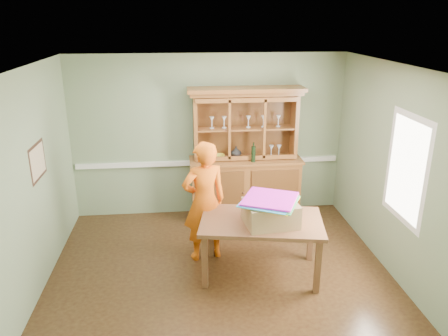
{
  "coord_description": "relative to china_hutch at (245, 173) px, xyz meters",
  "views": [
    {
      "loc": [
        -0.47,
        -5.01,
        3.25
      ],
      "look_at": [
        0.09,
        0.4,
        1.34
      ],
      "focal_mm": 35.0,
      "sensor_mm": 36.0,
      "label": 1
    }
  ],
  "objects": [
    {
      "name": "ceiling",
      "position": [
        -0.58,
        -1.75,
        1.93
      ],
      "size": [
        4.5,
        4.5,
        0.0
      ],
      "primitive_type": "plane",
      "rotation": [
        3.14,
        0.0,
        0.0
      ],
      "color": "white",
      "rests_on": "wall_back"
    },
    {
      "name": "wall_right",
      "position": [
        1.67,
        -1.75,
        0.58
      ],
      "size": [
        0.0,
        4.0,
        4.0
      ],
      "primitive_type": "plane",
      "rotation": [
        1.57,
        0.0,
        -1.57
      ],
      "color": "gray",
      "rests_on": "floor"
    },
    {
      "name": "wall_front",
      "position": [
        -0.58,
        -3.75,
        0.58
      ],
      "size": [
        4.5,
        0.0,
        4.5
      ],
      "primitive_type": "plane",
      "rotation": [
        -1.57,
        0.0,
        0.0
      ],
      "color": "gray",
      "rests_on": "floor"
    },
    {
      "name": "cardboard_box",
      "position": [
        0.03,
        -1.91,
        0.16
      ],
      "size": [
        0.69,
        0.58,
        0.29
      ],
      "primitive_type": "cube",
      "rotation": [
        0.0,
        0.0,
        0.12
      ],
      "color": "#93744B",
      "rests_on": "dining_table"
    },
    {
      "name": "person",
      "position": [
        -0.76,
        -1.31,
        0.09
      ],
      "size": [
        0.71,
        0.56,
        1.71
      ],
      "primitive_type": "imported",
      "rotation": [
        0.0,
        0.0,
        3.41
      ],
      "color": "#E45D0E",
      "rests_on": "floor"
    },
    {
      "name": "floor",
      "position": [
        -0.58,
        -1.75,
        -0.77
      ],
      "size": [
        4.5,
        4.5,
        0.0
      ],
      "primitive_type": "plane",
      "color": "#483117",
      "rests_on": "ground"
    },
    {
      "name": "dining_table",
      "position": [
        -0.05,
        -1.79,
        -0.08
      ],
      "size": [
        1.69,
        1.19,
        0.78
      ],
      "rotation": [
        0.0,
        0.0,
        -0.18
      ],
      "color": "brown",
      "rests_on": "floor"
    },
    {
      "name": "kite_stack",
      "position": [
        0.0,
        -1.92,
        0.33
      ],
      "size": [
        0.82,
        0.82,
        0.05
      ],
      "rotation": [
        0.0,
        0.0,
        1.08
      ],
      "color": "yellow",
      "rests_on": "cardboard_box"
    },
    {
      "name": "wall_left",
      "position": [
        -2.83,
        -1.75,
        0.58
      ],
      "size": [
        0.0,
        4.0,
        4.0
      ],
      "primitive_type": "plane",
      "rotation": [
        1.57,
        0.0,
        1.57
      ],
      "color": "gray",
      "rests_on": "floor"
    },
    {
      "name": "china_hutch",
      "position": [
        0.0,
        0.0,
        0.0
      ],
      "size": [
        1.86,
        0.61,
        2.18
      ],
      "color": "brown",
      "rests_on": "floor"
    },
    {
      "name": "framed_map",
      "position": [
        -2.81,
        -1.45,
        0.78
      ],
      "size": [
        0.03,
        0.6,
        0.46
      ],
      "color": "#341F15",
      "rests_on": "wall_left"
    },
    {
      "name": "wall_back",
      "position": [
        -0.58,
        0.25,
        0.58
      ],
      "size": [
        4.5,
        0.0,
        4.5
      ],
      "primitive_type": "plane",
      "rotation": [
        1.57,
        0.0,
        0.0
      ],
      "color": "gray",
      "rests_on": "floor"
    },
    {
      "name": "chair_rail",
      "position": [
        -0.58,
        0.22,
        0.13
      ],
      "size": [
        4.41,
        0.05,
        0.08
      ],
      "primitive_type": "cube",
      "color": "white",
      "rests_on": "wall_back"
    },
    {
      "name": "window_panel",
      "position": [
        1.65,
        -2.05,
        0.73
      ],
      "size": [
        0.03,
        0.96,
        1.36
      ],
      "color": "white",
      "rests_on": "wall_right"
    }
  ]
}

